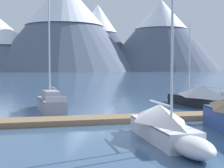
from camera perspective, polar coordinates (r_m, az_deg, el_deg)
ground_plane at (r=14.63m, az=6.34°, el=-9.11°), size 700.00×700.00×0.00m
mountain_east_summit at (r=212.01m, az=-8.37°, el=10.46°), size 94.96×94.96×56.90m
mountain_rear_spur at (r=229.01m, az=-2.51°, el=8.41°), size 59.51×59.51×46.09m
mountain_north_horn at (r=222.96m, az=8.57°, el=8.76°), size 80.09×80.09×47.95m
dock at (r=18.32m, az=1.67°, el=-6.14°), size 28.84×2.83×0.30m
sailboat_mid_dock_port at (r=22.95m, az=-10.87°, el=-3.21°), size 1.70×5.95×7.90m
sailboat_mid_dock_starboard at (r=13.53m, az=9.37°, el=-7.13°), size 1.76×6.20×8.35m
sailboat_outer_slip at (r=26.23m, az=14.84°, el=-2.08°), size 2.45×7.04×6.59m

